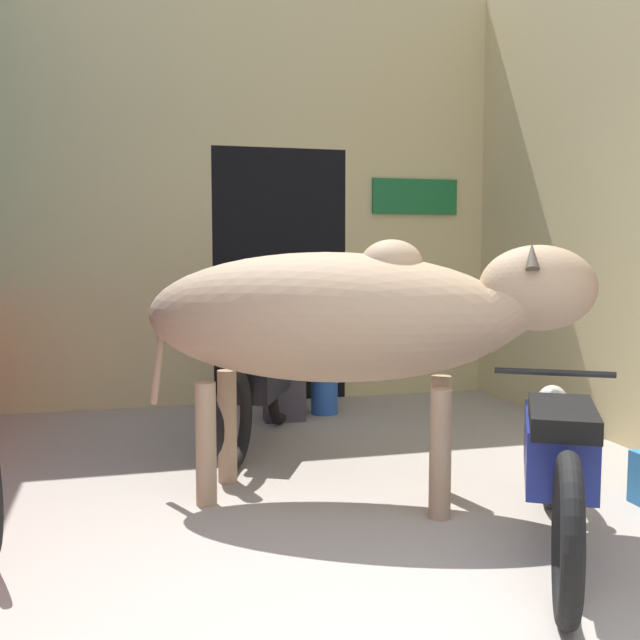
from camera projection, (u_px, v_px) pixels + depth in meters
The scene contains 6 objects.
wall_back_with_doorway at pixel (259, 229), 6.79m from camera, with size 4.36×0.93×3.63m.
cow at pixel (349, 317), 3.94m from camera, with size 2.37×1.46×1.40m.
motorcycle_near at pixel (558, 460), 3.27m from camera, with size 1.01×1.71×0.75m.
motorcycle_far at pixel (260, 384), 5.15m from camera, with size 0.91×1.74×0.75m.
shopkeeper_seated at pixel (281, 343), 5.94m from camera, with size 0.46×0.34×1.15m.
plastic_stool at pixel (324, 387), 6.13m from camera, with size 0.31×0.31×0.42m.
Camera 1 is at (-1.11, -2.16, 1.34)m, focal length 42.00 mm.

